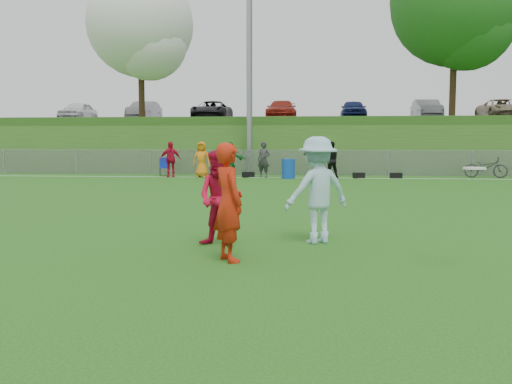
# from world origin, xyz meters

# --- Properties ---
(ground) EXTENTS (120.00, 120.00, 0.00)m
(ground) POSITION_xyz_m (0.00, 0.00, 0.00)
(ground) COLOR #1E5512
(ground) RESTS_ON ground
(sideline_far) EXTENTS (60.00, 0.10, 0.01)m
(sideline_far) POSITION_xyz_m (0.00, 18.00, 0.01)
(sideline_far) COLOR white
(sideline_far) RESTS_ON ground
(fence) EXTENTS (58.00, 0.06, 1.30)m
(fence) POSITION_xyz_m (0.00, 20.00, 0.65)
(fence) COLOR gray
(fence) RESTS_ON ground
(light_pole) EXTENTS (1.20, 0.40, 12.15)m
(light_pole) POSITION_xyz_m (-3.00, 20.80, 6.71)
(light_pole) COLOR gray
(light_pole) RESTS_ON ground
(berm) EXTENTS (120.00, 18.00, 3.00)m
(berm) POSITION_xyz_m (0.00, 31.00, 1.50)
(berm) COLOR #2D5016
(berm) RESTS_ON ground
(parking_lot) EXTENTS (120.00, 12.00, 0.10)m
(parking_lot) POSITION_xyz_m (0.00, 33.00, 3.05)
(parking_lot) COLOR black
(parking_lot) RESTS_ON berm
(tree_white_flowering) EXTENTS (6.30, 6.30, 8.78)m
(tree_white_flowering) POSITION_xyz_m (-9.84, 24.92, 8.32)
(tree_white_flowering) COLOR black
(tree_white_flowering) RESTS_ON berm
(tree_green_near) EXTENTS (7.14, 7.14, 9.95)m
(tree_green_near) POSITION_xyz_m (8.16, 24.42, 9.03)
(tree_green_near) COLOR black
(tree_green_near) RESTS_ON berm
(car_row) EXTENTS (32.04, 5.18, 1.44)m
(car_row) POSITION_xyz_m (-1.17, 32.00, 3.82)
(car_row) COLOR white
(car_row) RESTS_ON parking_lot
(spectator_row) EXTENTS (8.57, 0.77, 1.69)m
(spectator_row) POSITION_xyz_m (-3.16, 18.00, 0.85)
(spectator_row) COLOR red
(spectator_row) RESTS_ON ground
(gear_bags) EXTENTS (7.45, 0.52, 0.26)m
(gear_bags) POSITION_xyz_m (1.19, 18.10, 0.13)
(gear_bags) COLOR black
(gear_bags) RESTS_ON ground
(player_red_left) EXTENTS (0.70, 0.77, 1.75)m
(player_red_left) POSITION_xyz_m (-0.85, -0.37, 0.88)
(player_red_left) COLOR red
(player_red_left) RESTS_ON ground
(player_red_center) EXTENTS (0.94, 0.82, 1.63)m
(player_red_center) POSITION_xyz_m (-1.17, 0.76, 0.81)
(player_red_center) COLOR red
(player_red_center) RESTS_ON ground
(player_blue) EXTENTS (1.38, 1.19, 1.85)m
(player_blue) POSITION_xyz_m (0.45, 1.26, 0.93)
(player_blue) COLOR #A5D2E5
(player_blue) RESTS_ON ground
(frisbee) EXTENTS (0.30, 0.30, 0.03)m
(frisbee) POSITION_xyz_m (2.53, -0.79, 1.42)
(frisbee) COLOR white
(frisbee) RESTS_ON ground
(recycling_bin) EXTENTS (0.74, 0.74, 0.90)m
(recycling_bin) POSITION_xyz_m (-0.82, 17.51, 0.45)
(recycling_bin) COLOR #1043B1
(recycling_bin) RESTS_ON ground
(camp_chair) EXTENTS (0.60, 0.61, 0.90)m
(camp_chair) POSITION_xyz_m (-6.99, 18.82, 0.27)
(camp_chair) COLOR #0F28AC
(camp_chair) RESTS_ON ground
(bicycle) EXTENTS (2.02, 1.13, 1.00)m
(bicycle) POSITION_xyz_m (8.37, 19.00, 0.50)
(bicycle) COLOR #29292B
(bicycle) RESTS_ON ground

